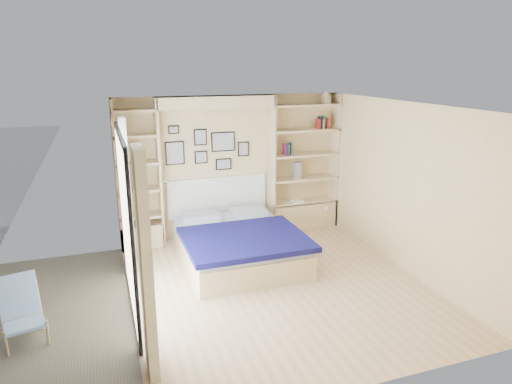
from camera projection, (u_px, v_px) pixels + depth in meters
name	position (u px, v px, depth m)	size (l,w,h in m)	color
ground	(277.00, 285.00, 6.45)	(4.50, 4.50, 0.00)	#D2B480
room_shell	(221.00, 187.00, 7.42)	(4.50, 4.50, 4.50)	#DDC181
bed	(238.00, 243.00, 7.19)	(1.80, 2.37, 1.07)	tan
photo_gallery	(206.00, 148.00, 7.89)	(1.48, 0.02, 0.82)	black
reading_lamps	(219.00, 179.00, 7.87)	(1.92, 0.12, 0.15)	silver
shelf_decor	(290.00, 141.00, 8.21)	(3.56, 0.23, 2.03)	#A21847
deck_chair	(22.00, 311.00, 5.11)	(0.58, 0.79, 0.72)	tan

